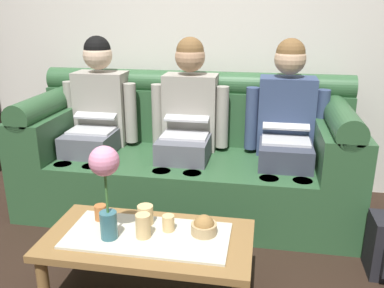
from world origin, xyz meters
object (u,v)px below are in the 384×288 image
person_middle (188,120)px  snack_bowl (204,227)px  flower_vase (105,178)px  cup_far_center (101,212)px  cup_far_left (145,215)px  cup_near_left (143,226)px  person_left (97,116)px  cup_near_right (168,223)px  coffee_table (148,244)px  person_right (286,125)px  couch (188,158)px

person_middle → snack_bowl: bearing=-74.9°
flower_vase → person_middle: bearing=81.1°
cup_far_center → cup_far_left: (0.24, -0.00, 0.01)m
cup_near_left → cup_far_left: bearing=101.7°
person_left → cup_near_left: bearing=-58.4°
person_left → cup_near_right: size_ratio=15.15×
cup_far_center → cup_far_left: bearing=-0.0°
cup_near_left → cup_far_left: (-0.03, 0.13, -0.01)m
coffee_table → flower_vase: size_ratio=2.19×
person_right → snack_bowl: (-0.41, -0.99, -0.26)m
flower_vase → cup_far_left: bearing=50.8°
person_left → person_right: bearing=0.0°
snack_bowl → cup_far_center: snack_bowl is taller
person_left → cup_far_center: 1.06m
person_middle → snack_bowl: person_middle is taller
flower_vase → cup_near_left: size_ratio=3.89×
flower_vase → snack_bowl: bearing=14.9°
coffee_table → cup_near_left: 0.12m
couch → flower_vase: bearing=-98.8°
person_middle → person_right: same height
person_middle → cup_far_left: bearing=-92.5°
person_right → cup_near_left: 1.30m
cup_near_left → cup_far_center: (-0.27, 0.13, -0.02)m
person_middle → cup_far_center: bearing=-106.6°
couch → cup_near_right: bearing=-84.8°
cup_near_right → person_middle: bearing=95.2°
person_middle → person_right: (0.68, 0.00, -0.00)m
couch → cup_far_center: (-0.28, -0.95, 0.03)m
person_right → cup_near_right: (-0.59, -1.00, -0.26)m
person_middle → cup_far_left: (-0.04, -0.95, -0.25)m
couch → person_left: 0.74m
person_middle → flower_vase: bearing=-98.9°
couch → person_middle: (0.00, -0.00, 0.29)m
person_middle → couch: bearing=90.0°
cup_near_right → cup_far_center: same height
flower_vase → cup_near_left: bearing=12.8°
couch → snack_bowl: 1.03m
person_left → snack_bowl: 1.40m
person_right → cup_near_left: (-0.69, -1.08, -0.24)m
cup_near_left → cup_far_center: size_ratio=1.48×
couch → cup_far_center: couch is taller
coffee_table → cup_near_left: cup_near_left is taller
cup_far_center → person_middle: bearing=73.4°
couch → cup_far_left: (-0.04, -0.95, 0.04)m
cup_near_right → cup_far_left: size_ratio=0.82×
cup_near_left → cup_near_right: 0.13m
person_right → cup_far_center: person_right is taller
couch → person_middle: bearing=-90.0°
coffee_table → snack_bowl: size_ratio=8.03×
couch → coffee_table: 1.06m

